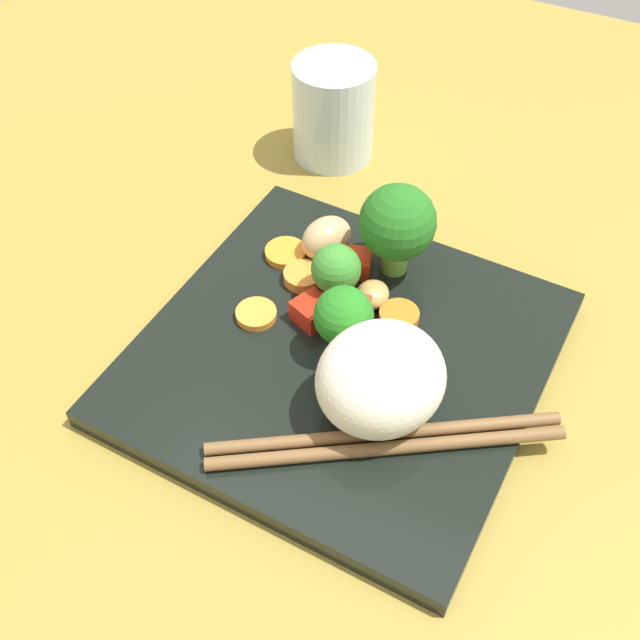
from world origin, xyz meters
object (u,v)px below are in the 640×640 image
object	(u,v)px
square_plate	(342,357)
rice_mound	(381,379)
chopstick_pair	(386,441)
drinking_glass	(333,111)
broccoli_floret_2	(347,316)
carrot_slice_3	(258,311)

from	to	relation	value
square_plate	rice_mound	bearing A→B (deg)	139.92
chopstick_pair	drinking_glass	distance (cm)	30.53
chopstick_pair	broccoli_floret_2	bearing A→B (deg)	100.22
square_plate	rice_mound	xyz separation A→B (cm)	(-3.97, 3.34, 3.85)
rice_mound	drinking_glass	distance (cm)	27.97
rice_mound	carrot_slice_3	bearing A→B (deg)	-19.32
drinking_glass	chopstick_pair	bearing A→B (deg)	121.78
drinking_glass	rice_mound	bearing A→B (deg)	121.58
rice_mound	chopstick_pair	bearing A→B (deg)	123.99
carrot_slice_3	drinking_glass	xyz separation A→B (cm)	(4.28, -20.19, 2.42)
carrot_slice_3	chopstick_pair	bearing A→B (deg)	154.16
carrot_slice_3	drinking_glass	bearing A→B (deg)	-78.03
square_plate	rice_mound	size ratio (longest dim) A/B	3.18
square_plate	carrot_slice_3	bearing A→B (deg)	-2.63
rice_mound	chopstick_pair	distance (cm)	3.69
broccoli_floret_2	carrot_slice_3	world-z (taller)	broccoli_floret_2
rice_mound	drinking_glass	world-z (taller)	drinking_glass
broccoli_floret_2	chopstick_pair	world-z (taller)	broccoli_floret_2
carrot_slice_3	chopstick_pair	world-z (taller)	chopstick_pair
square_plate	carrot_slice_3	xyz separation A→B (cm)	(6.40, -0.29, 0.98)
chopstick_pair	drinking_glass	world-z (taller)	drinking_glass
rice_mound	chopstick_pair	world-z (taller)	rice_mound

